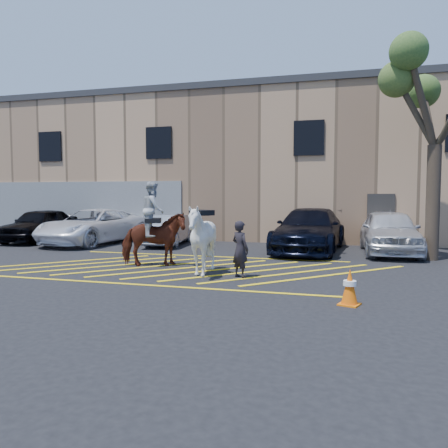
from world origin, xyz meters
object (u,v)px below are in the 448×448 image
(car_black_suv, at_px, (40,225))
(mounted_bay, at_px, (153,232))
(car_white_suv, at_px, (389,231))
(traffic_cone, at_px, (350,287))
(car_blue_suv, at_px, (309,230))
(handler, at_px, (240,249))
(car_silver_sedan, at_px, (169,230))
(car_white_pickup, at_px, (93,226))
(tree, at_px, (436,86))
(saddled_white, at_px, (202,240))

(car_black_suv, relative_size, mounted_bay, 1.75)
(car_black_suv, xyz_separation_m, car_white_suv, (15.16, -0.06, 0.05))
(traffic_cone, bearing_deg, car_blue_suv, 99.88)
(handler, xyz_separation_m, mounted_bay, (-2.95, 1.05, 0.29))
(car_silver_sedan, bearing_deg, car_blue_suv, -11.58)
(handler, height_order, traffic_cone, handler)
(car_white_pickup, height_order, mounted_bay, mounted_bay)
(car_silver_sedan, distance_m, car_blue_suv, 6.04)
(car_white_pickup, height_order, car_blue_suv, car_blue_suv)
(car_silver_sedan, distance_m, tree, 11.42)
(car_blue_suv, bearing_deg, handler, -97.88)
(car_white_suv, distance_m, handler, 7.32)
(car_black_suv, bearing_deg, car_white_pickup, -6.73)
(car_white_suv, bearing_deg, mounted_bay, -147.05)
(traffic_cone, bearing_deg, saddled_white, 149.28)
(car_white_suv, bearing_deg, car_black_suv, 178.30)
(car_white_suv, height_order, traffic_cone, car_white_suv)
(car_silver_sedan, height_order, saddled_white, saddled_white)
(mounted_bay, bearing_deg, tree, 23.42)
(handler, distance_m, mounted_bay, 3.15)
(car_black_suv, xyz_separation_m, tree, (16.35, -1.35, 4.93))
(saddled_white, bearing_deg, car_silver_sedan, 119.77)
(car_white_pickup, xyz_separation_m, car_blue_suv, (9.39, 0.03, 0.05))
(car_black_suv, xyz_separation_m, mounted_bay, (7.98, -4.98, 0.27))
(car_white_pickup, distance_m, saddled_white, 9.05)
(car_white_suv, height_order, saddled_white, saddled_white)
(car_blue_suv, height_order, handler, car_blue_suv)
(car_black_suv, distance_m, tree, 17.13)
(car_black_suv, distance_m, car_silver_sedan, 6.26)
(car_white_suv, distance_m, saddled_white, 7.93)
(car_white_pickup, bearing_deg, car_silver_sedan, 16.22)
(car_black_suv, relative_size, tree, 0.61)
(handler, height_order, mounted_bay, mounted_bay)
(car_white_suv, relative_size, traffic_cone, 6.56)
(saddled_white, distance_m, traffic_cone, 4.50)
(mounted_bay, relative_size, saddled_white, 1.12)
(car_black_suv, bearing_deg, handler, -32.51)
(car_silver_sedan, relative_size, car_white_suv, 0.81)
(saddled_white, bearing_deg, handler, -5.04)
(car_silver_sedan, xyz_separation_m, car_white_suv, (8.91, -0.40, 0.18))
(car_white_pickup, bearing_deg, mounted_bay, -35.67)
(car_white_suv, relative_size, saddled_white, 2.08)
(car_white_suv, bearing_deg, car_white_pickup, 178.98)
(car_white_pickup, height_order, traffic_cone, car_white_pickup)
(car_white_pickup, distance_m, handler, 9.97)
(car_white_pickup, bearing_deg, saddled_white, -31.96)
(car_black_suv, relative_size, saddled_white, 1.95)
(car_black_suv, bearing_deg, car_blue_suv, -4.24)
(car_blue_suv, height_order, traffic_cone, car_blue_suv)
(car_black_suv, bearing_deg, tree, -8.36)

